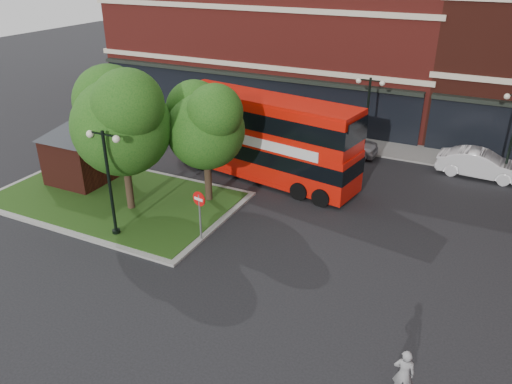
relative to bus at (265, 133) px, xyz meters
The scene contains 14 objects.
ground 9.65m from the bus, 76.20° to the right, with size 120.00×120.00×0.00m, color black.
pavement_far 8.25m from the bus, 73.59° to the left, with size 44.00×3.00×0.12m, color slate.
terrace_far_left 16.65m from the bus, 111.11° to the left, with size 26.00×12.00×14.00m, color maroon.
traffic_island 8.74m from the bus, 133.99° to the right, with size 12.60×7.60×0.15m.
kiosk 10.12m from the bus, 150.38° to the right, with size 6.51×6.51×3.60m.
tree_island_west 8.05m from the bus, 124.33° to the right, with size 5.40×4.71×7.21m.
tree_island_east 4.44m from the bus, 109.18° to the right, with size 4.46×3.90×6.29m.
lamp_island 9.39m from the bus, 110.51° to the right, with size 1.72×0.36×5.00m.
lamp_far_left 6.93m from the bus, 52.58° to the left, with size 1.72×0.36×5.00m.
bus is the anchor object (origin of this frame).
woman 16.04m from the bus, 50.37° to the right, with size 0.60×0.40×1.66m, color gray.
car_silver 6.45m from the bus, 63.33° to the left, with size 1.86×4.62×1.57m, color #B1B3B8.
car_white 12.40m from the bus, 26.91° to the left, with size 1.63×4.67×1.54m, color white.
no_entry_sign 7.57m from the bus, 86.87° to the right, with size 0.67×0.18×2.43m.
Camera 1 is at (8.81, -14.55, 11.66)m, focal length 35.00 mm.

